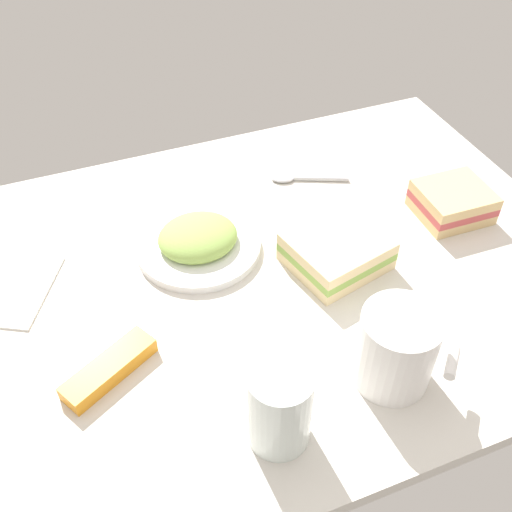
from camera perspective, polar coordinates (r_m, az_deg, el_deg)
tabletop at (r=80.40cm, az=-0.00°, el=-2.06°), size 90.00×64.00×2.00cm
plate_of_food at (r=82.31cm, az=-5.49°, el=1.42°), size 17.05×17.05×4.22cm
coffee_mug_black at (r=66.90cm, az=13.12°, el=-8.47°), size 10.30×10.12×9.67cm
sandwich_main at (r=80.10cm, az=7.62°, el=0.45°), size 13.97×13.09×4.40cm
sandwich_side at (r=91.72cm, az=18.07°, el=4.88°), size 10.07×9.11×4.40cm
glass_of_milk at (r=61.39cm, az=2.22°, el=-14.28°), size 6.55×6.55×10.15cm
spoon at (r=95.05cm, az=3.92°, el=7.35°), size 11.73×6.24×0.80cm
snack_bar at (r=70.42cm, az=-13.70°, el=-10.32°), size 11.71×8.40×2.00cm
paper_napkin at (r=84.17cm, az=-22.99°, el=-2.81°), size 17.04×17.04×0.30cm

